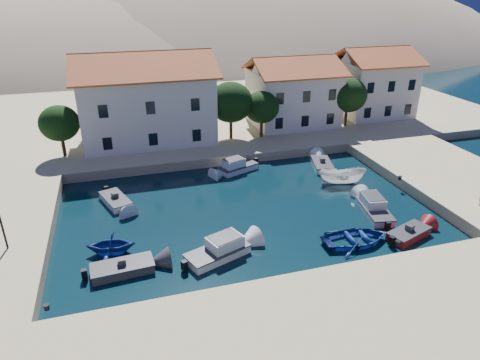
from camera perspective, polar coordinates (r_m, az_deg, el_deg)
The scene contains 20 objects.
ground at distance 27.88m, azimuth 7.06°, elevation -13.78°, with size 400.00×400.00×0.00m, color black.
quay_south at distance 23.64m, azimuth 13.21°, elevation -21.33°, with size 52.00×12.00×1.00m, color #CDBE8C.
quay_east at distance 45.37m, azimuth 26.35°, elevation 0.35°, with size 11.00×20.00×1.00m, color #CDBE8C.
quay_north at distance 61.23m, azimuth -5.27°, elevation 8.76°, with size 80.00×36.00×1.00m, color #CDBE8C.
hills at distance 152.04m, azimuth -4.59°, elevation 9.18°, with size 254.00×176.00×99.00m.
building_left at distance 49.22m, azimuth -12.40°, elevation 10.87°, with size 14.70×9.45×9.70m.
building_mid at distance 54.59m, azimuth 7.09°, elevation 11.82°, with size 10.50×8.40×8.30m.
building_right at distance 61.06m, azimuth 17.39°, elevation 12.53°, with size 9.45×8.40×8.80m.
trees at distance 48.92m, azimuth 0.50°, elevation 10.03°, with size 37.30×5.30×6.45m.
bollards at distance 31.10m, azimuth 9.16°, elevation -6.85°, with size 29.36×9.56×0.30m.
motorboat_grey_sw at distance 29.62m, azimuth -15.38°, elevation -11.28°, with size 4.15×2.08×1.25m.
cabin_cruiser_south at distance 29.90m, azimuth -3.02°, elevation -9.49°, with size 4.88×3.38×1.60m.
rowboat_south at distance 32.75m, azimuth 15.14°, elevation -8.08°, with size 3.62×5.07×1.05m, color navy.
motorboat_red_se at distance 34.50m, azimuth 21.56°, elevation -6.68°, with size 3.83×2.63×1.25m.
cabin_cruiser_east at distance 36.70m, azimuth 17.51°, elevation -3.75°, with size 2.59×4.68×1.60m.
boat_east at distance 41.62m, azimuth 13.37°, elevation -0.49°, with size 1.66×4.40×1.70m, color white.
motorboat_white_ne at distance 44.79m, azimuth 10.88°, elevation 2.01°, with size 2.75×4.17×1.25m.
rowboat_west at distance 31.88m, azimuth -16.70°, elevation -9.27°, with size 2.86×3.32×1.75m, color navy.
motorboat_white_west at distance 38.29m, azimuth -16.26°, elevation -2.65°, with size 2.81×4.10×1.25m.
cabin_cruiser_north at distance 43.10m, azimuth -0.27°, elevation 1.81°, with size 4.37×3.06×1.60m.
Camera 1 is at (-9.33, -19.78, 17.30)m, focal length 32.00 mm.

